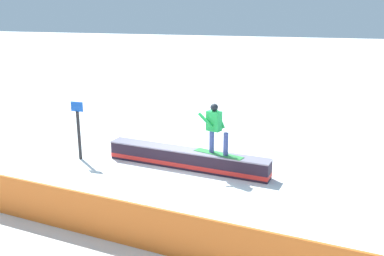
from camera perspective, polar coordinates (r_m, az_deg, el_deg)
ground_plane at (r=12.85m, az=-0.71°, el=-5.33°), size 120.00×120.00×0.00m
grind_box at (r=12.75m, az=-0.72°, el=-4.24°), size 5.09×1.13×0.58m
snowboarder at (r=12.10m, az=3.14°, el=0.15°), size 1.54×0.73×1.47m
safety_fence at (r=8.92m, az=-9.87°, el=-12.22°), size 9.70×1.20×0.96m
trail_marker at (r=13.72m, az=-14.93°, el=-0.10°), size 0.40×0.10×1.86m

